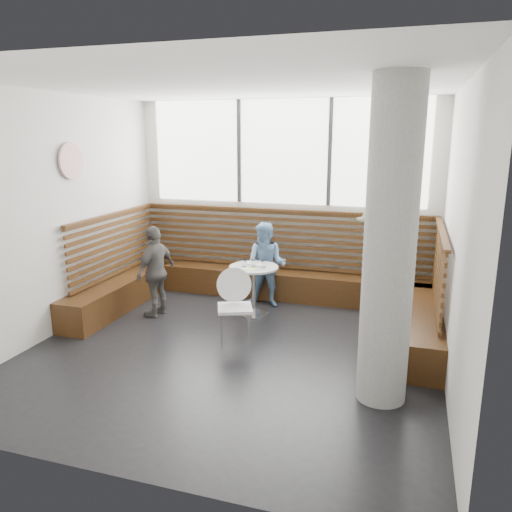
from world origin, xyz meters
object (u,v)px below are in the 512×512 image
(cafe_table, at_px, (254,280))
(child_back, at_px, (266,265))
(cafe_chair, at_px, (237,299))
(adult_man, at_px, (379,269))
(child_left, at_px, (156,271))
(concrete_column, at_px, (390,247))

(cafe_table, distance_m, child_back, 0.47)
(cafe_chair, xyz_separation_m, adult_man, (1.73, 0.83, 0.33))
(cafe_table, xyz_separation_m, cafe_chair, (0.08, -0.99, 0.02))
(child_left, bearing_deg, adult_man, 105.75)
(concrete_column, bearing_deg, child_back, 128.90)
(cafe_table, relative_size, cafe_chair, 0.79)
(cafe_table, bearing_deg, concrete_column, -44.28)
(concrete_column, bearing_deg, adult_man, 95.84)
(cafe_chair, relative_size, adult_man, 0.53)
(cafe_chair, height_order, child_back, child_back)
(cafe_chair, bearing_deg, child_left, 137.39)
(adult_man, bearing_deg, child_back, 77.79)
(child_back, bearing_deg, cafe_chair, -88.16)
(cafe_chair, distance_m, adult_man, 1.95)
(child_left, bearing_deg, child_back, 132.08)
(child_back, bearing_deg, concrete_column, -49.90)
(cafe_table, bearing_deg, adult_man, -4.88)
(concrete_column, xyz_separation_m, child_back, (-1.93, 2.39, -0.93))
(child_left, bearing_deg, cafe_table, 118.29)
(cafe_chair, distance_m, child_back, 1.43)
(cafe_table, height_order, adult_man, adult_man)
(adult_man, xyz_separation_m, child_left, (-3.19, -0.29, -0.22))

